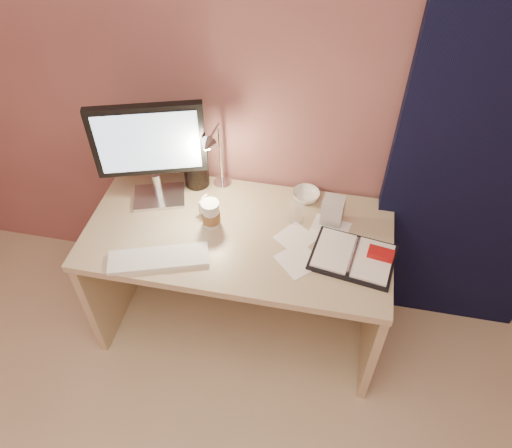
% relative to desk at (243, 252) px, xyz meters
% --- Properties ---
extents(room, '(3.50, 3.50, 3.50)m').
position_rel_desk_xyz_m(room, '(0.95, 0.24, 0.63)').
color(room, '#C6B28E').
rests_on(room, ground).
extents(desk, '(1.40, 0.70, 0.73)m').
position_rel_desk_xyz_m(desk, '(0.00, 0.00, 0.00)').
color(desk, tan).
rests_on(desk, ground).
extents(monitor, '(0.48, 0.24, 0.53)m').
position_rel_desk_xyz_m(monitor, '(-0.43, 0.07, 0.54)').
color(monitor, silver).
rests_on(monitor, desk).
extents(keyboard, '(0.45, 0.26, 0.02)m').
position_rel_desk_xyz_m(keyboard, '(-0.30, -0.30, 0.23)').
color(keyboard, white).
rests_on(keyboard, desk).
extents(planner, '(0.39, 0.32, 0.06)m').
position_rel_desk_xyz_m(planner, '(0.53, -0.13, 0.24)').
color(planner, black).
rests_on(planner, desk).
extents(paper_a, '(0.23, 0.23, 0.00)m').
position_rel_desk_xyz_m(paper_a, '(0.29, -0.19, 0.23)').
color(paper_a, white).
rests_on(paper_a, desk).
extents(paper_b, '(0.20, 0.20, 0.00)m').
position_rel_desk_xyz_m(paper_b, '(0.41, 0.01, 0.23)').
color(paper_b, white).
rests_on(paper_b, desk).
extents(paper_c, '(0.21, 0.21, 0.00)m').
position_rel_desk_xyz_m(paper_c, '(0.26, -0.06, 0.23)').
color(paper_c, white).
rests_on(paper_c, desk).
extents(coffee_cup, '(0.09, 0.09, 0.14)m').
position_rel_desk_xyz_m(coffee_cup, '(-0.13, -0.05, 0.29)').
color(coffee_cup, silver).
rests_on(coffee_cup, desk).
extents(clear_cup, '(0.07, 0.07, 0.12)m').
position_rel_desk_xyz_m(clear_cup, '(0.25, 0.05, 0.29)').
color(clear_cup, white).
rests_on(clear_cup, desk).
extents(bowl, '(0.16, 0.16, 0.04)m').
position_rel_desk_xyz_m(bowl, '(0.27, 0.21, 0.25)').
color(bowl, silver).
rests_on(bowl, desk).
extents(lotion_bottle, '(0.07, 0.07, 0.12)m').
position_rel_desk_xyz_m(lotion_bottle, '(-0.17, 0.01, 0.28)').
color(lotion_bottle, silver).
rests_on(lotion_bottle, desk).
extents(dark_jar, '(0.12, 0.12, 0.17)m').
position_rel_desk_xyz_m(dark_jar, '(-0.27, 0.21, 0.31)').
color(dark_jar, black).
rests_on(dark_jar, desk).
extents(product_box, '(0.11, 0.09, 0.14)m').
position_rel_desk_xyz_m(product_box, '(0.41, 0.07, 0.30)').
color(product_box, silver).
rests_on(product_box, desk).
extents(desk_lamp, '(0.09, 0.24, 0.39)m').
position_rel_desk_xyz_m(desk_lamp, '(-0.14, 0.13, 0.47)').
color(desk_lamp, silver).
rests_on(desk_lamp, desk).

